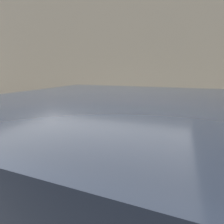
# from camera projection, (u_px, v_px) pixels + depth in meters

# --- Properties ---
(sidewalk) EXTENTS (24.00, 2.80, 0.14)m
(sidewalk) POSITION_uv_depth(u_px,v_px,m) (125.00, 156.00, 4.08)
(sidewalk) COLOR #9E9B96
(sidewalk) RESTS_ON ground_plane
(building_facade) EXTENTS (24.00, 0.30, 6.31)m
(building_facade) POSITION_uv_depth(u_px,v_px,m) (150.00, 36.00, 5.83)
(building_facade) COLOR tan
(building_facade) RESTS_ON ground_plane
(parking_meter) EXTENTS (0.20, 0.12, 1.56)m
(parking_meter) POSITION_uv_depth(u_px,v_px,m) (112.00, 119.00, 2.70)
(parking_meter) COLOR #2D2D30
(parking_meter) RESTS_ON sidewalk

